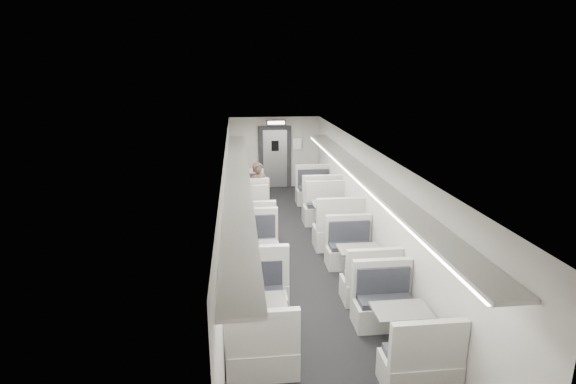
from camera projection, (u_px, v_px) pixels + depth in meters
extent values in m
cube|color=black|center=(299.00, 260.00, 9.78)|extent=(3.00, 12.00, 0.12)
cube|color=silver|center=(299.00, 146.00, 9.09)|extent=(3.00, 12.00, 0.12)
cube|color=beige|center=(275.00, 152.00, 15.23)|extent=(3.00, 0.12, 2.40)
cube|color=beige|center=(224.00, 208.00, 9.27)|extent=(0.12, 12.00, 2.40)
cube|color=beige|center=(371.00, 203.00, 9.60)|extent=(0.12, 12.00, 2.40)
cube|color=#A7A59D|center=(249.00, 215.00, 11.93)|extent=(0.99, 0.55, 0.42)
cube|color=black|center=(249.00, 205.00, 11.88)|extent=(0.88, 0.44, 0.09)
cube|color=#A7A59D|center=(249.00, 197.00, 11.59)|extent=(0.99, 0.11, 0.65)
cube|color=#A7A59D|center=(248.00, 199.00, 13.32)|extent=(0.99, 0.55, 0.42)
cube|color=black|center=(247.00, 191.00, 13.23)|extent=(0.88, 0.44, 0.09)
cube|color=#A7A59D|center=(247.00, 180.00, 13.37)|extent=(0.99, 0.11, 0.65)
cylinder|color=silver|center=(248.00, 203.00, 12.59)|extent=(0.09, 0.09, 0.65)
cylinder|color=silver|center=(248.00, 213.00, 12.68)|extent=(0.34, 0.34, 0.03)
cube|color=slate|center=(248.00, 190.00, 12.50)|extent=(0.82, 0.56, 0.04)
cube|color=#A7A59D|center=(251.00, 239.00, 10.20)|extent=(1.10, 0.61, 0.47)
cube|color=black|center=(251.00, 227.00, 10.15)|extent=(0.97, 0.49, 0.10)
cube|color=#A7A59D|center=(251.00, 217.00, 9.83)|extent=(1.10, 0.12, 0.72)
cube|color=#A7A59D|center=(249.00, 216.00, 11.74)|extent=(1.10, 0.61, 0.47)
cube|color=black|center=(249.00, 206.00, 11.64)|extent=(0.97, 0.49, 0.10)
cube|color=#A7A59D|center=(248.00, 192.00, 11.80)|extent=(1.10, 0.12, 0.72)
cylinder|color=silver|center=(250.00, 222.00, 10.94)|extent=(0.10, 0.10, 0.71)
cylinder|color=silver|center=(250.00, 235.00, 11.03)|extent=(0.37, 0.37, 0.03)
cube|color=slate|center=(250.00, 206.00, 10.83)|extent=(0.91, 0.62, 0.04)
cube|color=#A7A59D|center=(256.00, 292.00, 7.81)|extent=(1.09, 0.61, 0.46)
cube|color=black|center=(256.00, 276.00, 7.76)|extent=(0.97, 0.48, 0.10)
cube|color=#A7A59D|center=(256.00, 266.00, 7.43)|extent=(1.09, 0.12, 0.72)
cube|color=#A7A59D|center=(253.00, 255.00, 9.34)|extent=(1.09, 0.61, 0.46)
cube|color=black|center=(253.00, 243.00, 9.23)|extent=(0.97, 0.48, 0.10)
cube|color=#A7A59D|center=(252.00, 225.00, 9.39)|extent=(1.09, 0.12, 0.72)
cylinder|color=silver|center=(254.00, 266.00, 8.54)|extent=(0.10, 0.10, 0.71)
cylinder|color=silver|center=(255.00, 282.00, 8.63)|extent=(0.37, 0.37, 0.03)
cube|color=slate|center=(254.00, 247.00, 8.43)|extent=(0.90, 0.62, 0.04)
cube|color=#A7A59D|center=(262.00, 358.00, 6.07)|extent=(0.97, 0.54, 0.41)
cube|color=black|center=(262.00, 341.00, 6.03)|extent=(0.86, 0.43, 0.09)
cube|color=#A7A59D|center=(263.00, 333.00, 5.74)|extent=(0.97, 0.11, 0.64)
cube|color=#A7A59D|center=(257.00, 305.00, 7.44)|extent=(0.97, 0.54, 0.41)
cube|color=black|center=(257.00, 292.00, 7.34)|extent=(0.86, 0.43, 0.09)
cube|color=#A7A59D|center=(256.00, 271.00, 7.48)|extent=(0.97, 0.11, 0.64)
cylinder|color=silver|center=(260.00, 323.00, 6.73)|extent=(0.09, 0.09, 0.63)
cylinder|color=silver|center=(260.00, 340.00, 6.81)|extent=(0.33, 0.33, 0.03)
cube|color=slate|center=(259.00, 302.00, 6.63)|extent=(0.80, 0.55, 0.04)
cube|color=#A7A59D|center=(323.00, 212.00, 12.09)|extent=(1.06, 0.59, 0.45)
cube|color=black|center=(323.00, 202.00, 12.04)|extent=(0.94, 0.47, 0.10)
cube|color=#A7A59D|center=(325.00, 194.00, 11.73)|extent=(1.06, 0.12, 0.70)
cube|color=#A7A59D|center=(314.00, 196.00, 13.59)|extent=(1.06, 0.59, 0.45)
cube|color=black|center=(314.00, 188.00, 13.48)|extent=(0.94, 0.47, 0.10)
cube|color=#A7A59D|center=(313.00, 176.00, 13.64)|extent=(1.06, 0.12, 0.70)
cylinder|color=silver|center=(318.00, 200.00, 12.81)|extent=(0.10, 0.10, 0.69)
cylinder|color=silver|center=(318.00, 211.00, 12.90)|extent=(0.36, 0.36, 0.03)
cube|color=slate|center=(319.00, 187.00, 12.70)|extent=(0.88, 0.60, 0.04)
cube|color=#A7A59D|center=(339.00, 237.00, 10.28)|extent=(1.15, 0.64, 0.49)
cube|color=black|center=(339.00, 224.00, 10.23)|extent=(1.02, 0.51, 0.11)
cube|color=#A7A59D|center=(342.00, 214.00, 9.89)|extent=(1.15, 0.13, 0.76)
cube|color=#A7A59D|center=(325.00, 214.00, 11.90)|extent=(1.15, 0.64, 0.49)
cube|color=black|center=(325.00, 203.00, 11.79)|extent=(1.02, 0.51, 0.11)
cube|color=#A7A59D|center=(324.00, 189.00, 11.95)|extent=(1.15, 0.13, 0.76)
cylinder|color=silver|center=(331.00, 220.00, 11.06)|extent=(0.11, 0.11, 0.75)
cylinder|color=silver|center=(331.00, 233.00, 11.15)|extent=(0.39, 0.39, 0.03)
cube|color=slate|center=(332.00, 203.00, 10.94)|extent=(0.95, 0.65, 0.04)
cube|color=#A7A59D|center=(369.00, 289.00, 7.96)|extent=(0.97, 0.54, 0.41)
cube|color=black|center=(369.00, 275.00, 7.92)|extent=(0.86, 0.43, 0.09)
cube|color=#A7A59D|center=(374.00, 267.00, 7.63)|extent=(0.97, 0.11, 0.64)
cube|color=#A7A59D|center=(350.00, 256.00, 9.33)|extent=(0.97, 0.54, 0.41)
cube|color=black|center=(350.00, 246.00, 9.24)|extent=(0.86, 0.43, 0.09)
cube|color=#A7A59D|center=(348.00, 229.00, 9.38)|extent=(0.97, 0.11, 0.64)
cylinder|color=silver|center=(359.00, 266.00, 8.62)|extent=(0.09, 0.09, 0.63)
cylinder|color=silver|center=(358.00, 280.00, 8.70)|extent=(0.33, 0.33, 0.03)
cube|color=slate|center=(360.00, 249.00, 8.52)|extent=(0.81, 0.55, 0.04)
cube|color=#A7A59D|center=(419.00, 371.00, 5.81)|extent=(0.97, 0.54, 0.41)
cube|color=black|center=(419.00, 353.00, 5.77)|extent=(0.86, 0.43, 0.09)
cube|color=#A7A59D|center=(428.00, 345.00, 5.48)|extent=(0.97, 0.11, 0.64)
cube|color=#A7A59D|center=(384.00, 313.00, 7.18)|extent=(0.97, 0.54, 0.41)
cube|color=black|center=(385.00, 300.00, 7.09)|extent=(0.86, 0.43, 0.09)
cube|color=#A7A59D|center=(382.00, 278.00, 7.23)|extent=(0.97, 0.11, 0.64)
cylinder|color=silver|center=(400.00, 333.00, 6.47)|extent=(0.09, 0.09, 0.63)
cylinder|color=silver|center=(399.00, 351.00, 6.55)|extent=(0.33, 0.33, 0.03)
cube|color=slate|center=(402.00, 311.00, 6.37)|extent=(0.81, 0.55, 0.04)
imported|color=black|center=(259.00, 192.00, 11.91)|extent=(0.60, 0.42, 1.59)
cube|color=black|center=(229.00, 166.00, 12.48)|extent=(0.02, 1.18, 0.84)
cube|color=black|center=(228.00, 186.00, 10.38)|extent=(0.02, 1.18, 0.84)
cube|color=black|center=(227.00, 216.00, 8.28)|extent=(0.02, 1.18, 0.84)
cube|color=black|center=(224.00, 267.00, 6.17)|extent=(0.02, 1.18, 0.84)
cube|color=#A7A59D|center=(238.00, 177.00, 8.82)|extent=(0.46, 10.40, 0.05)
cube|color=white|center=(248.00, 179.00, 8.85)|extent=(0.05, 10.20, 0.04)
cube|color=#A7A59D|center=(363.00, 174.00, 9.09)|extent=(0.46, 10.40, 0.05)
cube|color=white|center=(353.00, 176.00, 9.08)|extent=(0.05, 10.20, 0.04)
cube|color=black|center=(275.00, 157.00, 15.16)|extent=(1.10, 0.10, 2.10)
cube|color=silver|center=(275.00, 159.00, 15.14)|extent=(0.80, 0.05, 1.95)
cube|color=black|center=(275.00, 146.00, 14.98)|extent=(0.25, 0.02, 0.35)
cube|color=black|center=(276.00, 122.00, 14.36)|extent=(0.62, 0.10, 0.16)
cube|color=white|center=(276.00, 123.00, 14.30)|extent=(0.54, 0.02, 0.10)
cube|color=white|center=(297.00, 144.00, 15.10)|extent=(0.32, 0.02, 0.40)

